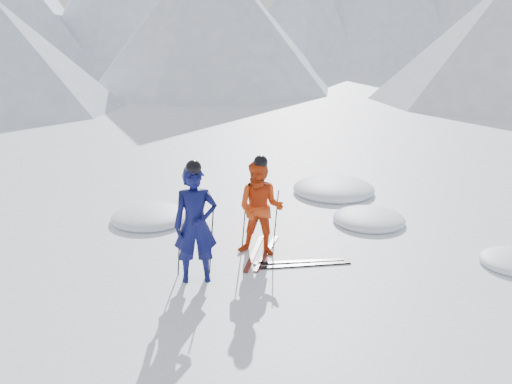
{
  "coord_description": "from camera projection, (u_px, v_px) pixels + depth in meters",
  "views": [
    {
      "loc": [
        -2.34,
        -9.49,
        4.3
      ],
      "look_at": [
        -1.99,
        0.5,
        1.1
      ],
      "focal_mm": 38.0,
      "sensor_mm": 36.0,
      "label": 1
    }
  ],
  "objects": [
    {
      "name": "pole_blue_right",
      "position": [
        212.0,
        238.0,
        9.41
      ],
      "size": [
        0.13,
        0.08,
        1.35
      ],
      "primitive_type": "cylinder",
      "rotation": [
        -0.04,
        0.08,
        0.0
      ],
      "color": "black",
      "rests_on": "ground"
    },
    {
      "name": "ski_loose_b",
      "position": [
        305.0,
        265.0,
        9.88
      ],
      "size": [
        1.7,
        0.27,
        0.03
      ],
      "primitive_type": "cube",
      "rotation": [
        0.0,
        0.0,
        1.67
      ],
      "color": "black",
      "rests_on": "ground"
    },
    {
      "name": "pole_red_right",
      "position": [
        276.0,
        221.0,
        10.37
      ],
      "size": [
        0.12,
        0.09,
        1.22
      ],
      "primitive_type": "cylinder",
      "rotation": [
        -0.05,
        0.08,
        0.0
      ],
      "color": "black",
      "rests_on": "ground"
    },
    {
      "name": "pole_red_left",
      "position": [
        244.0,
        219.0,
        10.44
      ],
      "size": [
        0.12,
        0.1,
        1.22
      ],
      "primitive_type": "cylinder",
      "rotation": [
        0.06,
        0.08,
        0.0
      ],
      "color": "black",
      "rests_on": "ground"
    },
    {
      "name": "ski_worn_left",
      "position": [
        254.0,
        253.0,
        10.39
      ],
      "size": [
        0.46,
        1.68,
        0.03
      ],
      "primitive_type": "cube",
      "rotation": [
        0.0,
        0.0,
        -0.22
      ],
      "color": "black",
      "rests_on": "ground"
    },
    {
      "name": "ground",
      "position": [
        360.0,
        253.0,
        10.43
      ],
      "size": [
        160.0,
        160.0,
        0.0
      ],
      "primitive_type": "plane",
      "color": "white",
      "rests_on": "ground"
    },
    {
      "name": "skier_red",
      "position": [
        261.0,
        209.0,
        10.12
      ],
      "size": [
        1.04,
        0.9,
        1.84
      ],
      "primitive_type": "imported",
      "rotation": [
        0.0,
        0.0,
        -0.25
      ],
      "color": "red",
      "rests_on": "ground"
    },
    {
      "name": "snow_lumps",
      "position": [
        310.0,
        210.0,
        12.77
      ],
      "size": [
        8.53,
        6.13,
        0.46
      ],
      "color": "white",
      "rests_on": "ground"
    },
    {
      "name": "ski_worn_right",
      "position": [
        267.0,
        253.0,
        10.4
      ],
      "size": [
        0.57,
        1.66,
        0.03
      ],
      "primitive_type": "cube",
      "rotation": [
        0.0,
        0.0,
        -0.29
      ],
      "color": "black",
      "rests_on": "ground"
    },
    {
      "name": "pole_blue_left",
      "position": [
        179.0,
        240.0,
        9.3
      ],
      "size": [
        0.13,
        0.09,
        1.35
      ],
      "primitive_type": "cylinder",
      "rotation": [
        0.05,
        0.08,
        0.0
      ],
      "color": "black",
      "rests_on": "ground"
    },
    {
      "name": "ski_loose_a",
      "position": [
        299.0,
        262.0,
        10.02
      ],
      "size": [
        1.7,
        0.21,
        0.03
      ],
      "primitive_type": "cube",
      "rotation": [
        0.0,
        0.0,
        1.64
      ],
      "color": "black",
      "rests_on": "ground"
    },
    {
      "name": "skier_blue",
      "position": [
        196.0,
        225.0,
        9.06
      ],
      "size": [
        0.79,
        0.56,
        2.02
      ],
      "primitive_type": "imported",
      "rotation": [
        0.0,
        0.0,
        0.11
      ],
      "color": "#0B0E44",
      "rests_on": "ground"
    }
  ]
}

